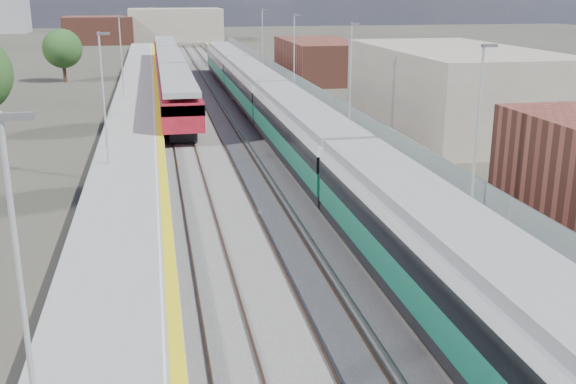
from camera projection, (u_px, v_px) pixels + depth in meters
name	position (u px, v px, depth m)	size (l,w,h in m)	color
ground	(246.00, 124.00, 56.28)	(320.00, 320.00, 0.00)	#47443A
ballast_bed	(216.00, 119.00, 58.20)	(10.50, 155.00, 0.06)	#565451
tracks	(221.00, 115.00, 59.87)	(8.96, 160.00, 0.17)	#4C3323
platform_right	(301.00, 111.00, 59.45)	(4.70, 155.00, 8.52)	slate
platform_left	(136.00, 116.00, 56.78)	(4.30, 155.00, 8.52)	slate
green_train	(273.00, 103.00, 51.69)	(3.07, 85.29, 3.38)	black
red_train	(170.00, 69.00, 75.52)	(3.05, 61.82, 3.85)	black
tree_c	(62.00, 49.00, 81.23)	(4.70, 4.70, 6.37)	#382619
tree_d	(411.00, 59.00, 75.74)	(3.90, 3.90, 5.28)	#382619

